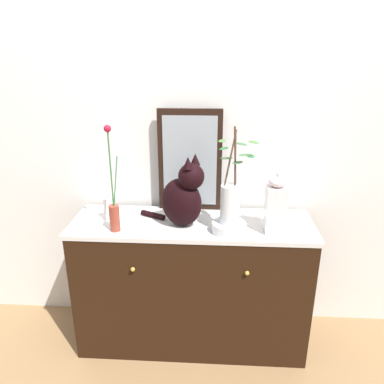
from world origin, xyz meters
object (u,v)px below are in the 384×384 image
object	(u,v)px
bowl_porcelain	(229,227)
candle_pillar	(108,209)
sideboard	(192,283)
jar_lidded_porcelain	(276,205)
vase_slim_green	(114,208)
mirror_leaning	(190,161)
vase_glass_clear	(230,200)
cat_sitting	(183,197)

from	to	relation	value
bowl_porcelain	candle_pillar	distance (m)	0.68
sideboard	jar_lidded_porcelain	world-z (taller)	jar_lidded_porcelain
vase_slim_green	bowl_porcelain	world-z (taller)	vase_slim_green
vase_slim_green	bowl_porcelain	distance (m)	0.61
candle_pillar	bowl_porcelain	bearing A→B (deg)	-9.77
vase_slim_green	sideboard	bearing A→B (deg)	17.60
sideboard	vase_slim_green	xyz separation A→B (m)	(-0.40, -0.13, 0.53)
vase_slim_green	candle_pillar	xyz separation A→B (m)	(-0.07, 0.13, -0.07)
mirror_leaning	vase_glass_clear	world-z (taller)	mirror_leaning
bowl_porcelain	vase_glass_clear	bearing A→B (deg)	23.34
sideboard	bowl_porcelain	xyz separation A→B (m)	(0.20, -0.11, 0.43)
cat_sitting	sideboard	bearing A→B (deg)	42.10
bowl_porcelain	sideboard	bearing A→B (deg)	151.70
cat_sitting	bowl_porcelain	bearing A→B (deg)	-15.46
bowl_porcelain	vase_glass_clear	world-z (taller)	vase_glass_clear
vase_slim_green	bowl_porcelain	bearing A→B (deg)	1.78
vase_slim_green	vase_glass_clear	world-z (taller)	vase_glass_clear
sideboard	vase_glass_clear	size ratio (longest dim) A/B	2.61
mirror_leaning	cat_sitting	bearing A→B (deg)	-95.22
cat_sitting	vase_glass_clear	xyz separation A→B (m)	(0.25, -0.07, 0.01)
sideboard	candle_pillar	xyz separation A→B (m)	(-0.47, 0.01, 0.47)
candle_pillar	vase_glass_clear	bearing A→B (deg)	-9.67
sideboard	candle_pillar	bearing A→B (deg)	179.09
vase_slim_green	candle_pillar	size ratio (longest dim) A/B	3.92
mirror_leaning	candle_pillar	size ratio (longest dim) A/B	4.17
mirror_leaning	jar_lidded_porcelain	bearing A→B (deg)	-31.35
sideboard	bowl_porcelain	size ratio (longest dim) A/B	7.52
jar_lidded_porcelain	sideboard	bearing A→B (deg)	168.60
sideboard	jar_lidded_porcelain	size ratio (longest dim) A/B	4.07
cat_sitting	jar_lidded_porcelain	xyz separation A→B (m)	(0.48, -0.05, -0.02)
candle_pillar	mirror_leaning	bearing A→B (deg)	22.51
cat_sitting	vase_slim_green	size ratio (longest dim) A/B	0.72
sideboard	cat_sitting	bearing A→B (deg)	-137.90
cat_sitting	mirror_leaning	bearing A→B (deg)	84.78
vase_glass_clear	bowl_porcelain	bearing A→B (deg)	-156.66
bowl_porcelain	candle_pillar	world-z (taller)	candle_pillar
cat_sitting	candle_pillar	bearing A→B (deg)	173.61
sideboard	candle_pillar	distance (m)	0.67
vase_slim_green	candle_pillar	distance (m)	0.17
sideboard	mirror_leaning	size ratio (longest dim) A/B	2.26
sideboard	cat_sitting	xyz separation A→B (m)	(-0.04, -0.04, 0.57)
cat_sitting	jar_lidded_porcelain	distance (m)	0.49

